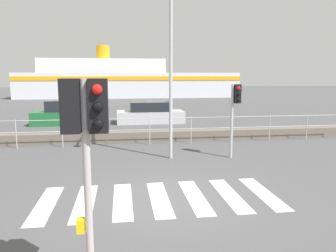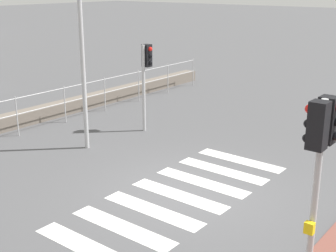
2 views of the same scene
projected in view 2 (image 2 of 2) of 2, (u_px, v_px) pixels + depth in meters
The scene contains 7 objects.
ground_plane at pixel (187, 191), 10.54m from camera, with size 160.00×160.00×0.00m, color #4C4C4F.
crosswalk at pixel (179, 195), 10.30m from camera, with size 5.85×2.40×0.01m.
seawall at pixel (2, 124), 14.75m from camera, with size 20.49×0.55×0.45m.
harbor_fence at pixel (16, 110), 14.07m from camera, with size 18.48×0.04×1.23m.
traffic_light_near at pixel (320, 144), 6.56m from camera, with size 0.58×0.41×2.98m.
traffic_light_far at pixel (146, 68), 14.30m from camera, with size 0.34×0.32×2.70m.
streetlamp at pixel (86, 0), 11.93m from camera, with size 0.32×1.36×6.60m.
Camera 2 is at (-7.84, -5.62, 4.50)m, focal length 50.00 mm.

